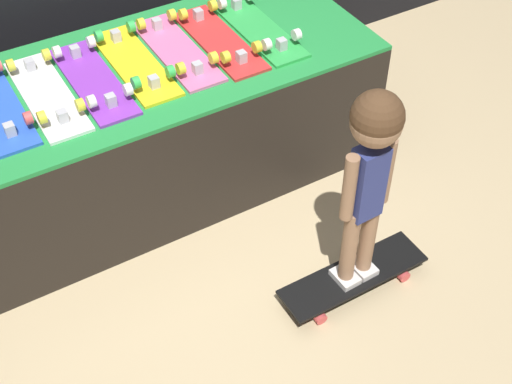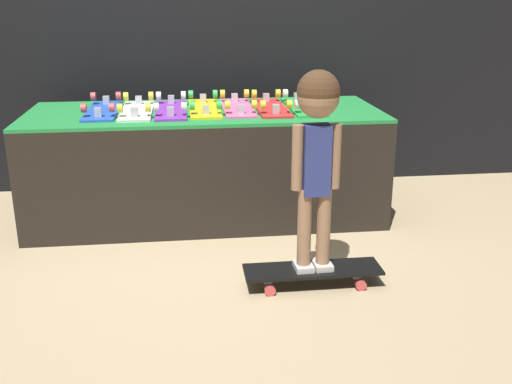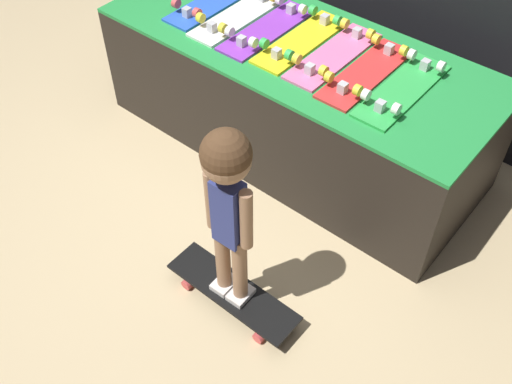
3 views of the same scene
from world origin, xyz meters
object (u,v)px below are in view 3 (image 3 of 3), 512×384
skateboard_blue_on_rack (213,1)px  skateboard_on_floor (233,293)px  skateboard_purple_on_rack (267,28)px  skateboard_red_on_rack (366,71)px  skateboard_pink_on_rack (334,54)px  child (228,191)px  skateboard_white_on_rack (238,15)px  skateboard_green_on_rack (403,88)px  skateboard_yellow_on_rack (301,39)px

skateboard_blue_on_rack → skateboard_on_floor: skateboard_blue_on_rack is taller
skateboard_purple_on_rack → skateboard_red_on_rack: same height
skateboard_pink_on_rack → skateboard_blue_on_rack: bearing=-180.0°
skateboard_purple_on_rack → child: (0.67, -1.07, 0.06)m
skateboard_blue_on_rack → child: child is taller
skateboard_blue_on_rack → skateboard_purple_on_rack: 0.41m
skateboard_white_on_rack → skateboard_green_on_rack: size_ratio=1.00×
skateboard_green_on_rack → child: (-0.15, -1.07, 0.06)m
skateboard_yellow_on_rack → skateboard_red_on_rack: same height
skateboard_pink_on_rack → skateboard_green_on_rack: bearing=-3.8°
skateboard_yellow_on_rack → skateboard_red_on_rack: (0.41, -0.02, 0.00)m
skateboard_purple_on_rack → skateboard_on_floor: bearing=-57.9°
skateboard_white_on_rack → skateboard_on_floor: skateboard_white_on_rack is taller
skateboard_blue_on_rack → skateboard_red_on_rack: bearing=-1.2°
skateboard_red_on_rack → skateboard_on_floor: 1.25m
skateboard_yellow_on_rack → skateboard_on_floor: (0.47, -1.10, -0.63)m
skateboard_yellow_on_rack → skateboard_green_on_rack: size_ratio=1.00×
skateboard_white_on_rack → skateboard_red_on_rack: 0.83m
skateboard_white_on_rack → skateboard_yellow_on_rack: size_ratio=1.00×
skateboard_yellow_on_rack → child: size_ratio=0.66×
skateboard_purple_on_rack → child: size_ratio=0.66×
skateboard_red_on_rack → child: 1.08m
skateboard_on_floor → skateboard_purple_on_rack: bearing=122.1°
skateboard_pink_on_rack → skateboard_red_on_rack: (0.21, -0.02, 0.00)m
skateboard_yellow_on_rack → skateboard_pink_on_rack: size_ratio=1.00×
skateboard_on_floor → child: size_ratio=0.70×
skateboard_red_on_rack → child: child is taller
skateboard_white_on_rack → skateboard_purple_on_rack: same height
skateboard_yellow_on_rack → skateboard_on_floor: skateboard_yellow_on_rack is taller
skateboard_yellow_on_rack → child: (0.47, -1.10, 0.06)m
skateboard_blue_on_rack → skateboard_purple_on_rack: bearing=-3.5°
skateboard_on_floor → skateboard_red_on_rack: bearing=92.8°
skateboard_purple_on_rack → skateboard_green_on_rack: bearing=-0.1°
skateboard_yellow_on_rack → child: 1.20m
skateboard_red_on_rack → skateboard_on_floor: skateboard_red_on_rack is taller
skateboard_on_floor → child: 0.69m
skateboard_blue_on_rack → skateboard_purple_on_rack: size_ratio=1.00×
skateboard_green_on_rack → skateboard_on_floor: size_ratio=0.93×
skateboard_purple_on_rack → skateboard_red_on_rack: bearing=0.3°
skateboard_blue_on_rack → skateboard_on_floor: size_ratio=0.93×
skateboard_red_on_rack → skateboard_on_floor: bearing=-87.2°
skateboard_blue_on_rack → child: (1.09, -1.10, 0.06)m
skateboard_green_on_rack → child: bearing=-98.1°
skateboard_purple_on_rack → skateboard_pink_on_rack: (0.41, 0.03, 0.00)m
skateboard_blue_on_rack → skateboard_purple_on_rack: same height
skateboard_purple_on_rack → child: child is taller
skateboard_green_on_rack → skateboard_pink_on_rack: bearing=176.2°
skateboard_white_on_rack → skateboard_green_on_rack: same height
skateboard_green_on_rack → skateboard_on_floor: bearing=-98.1°
skateboard_white_on_rack → child: bearing=-50.7°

